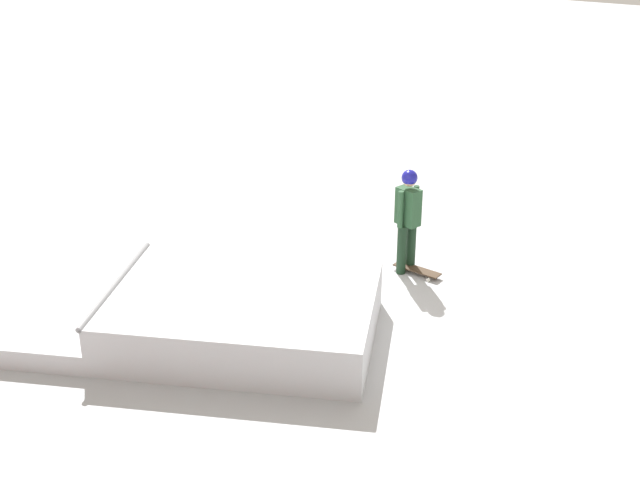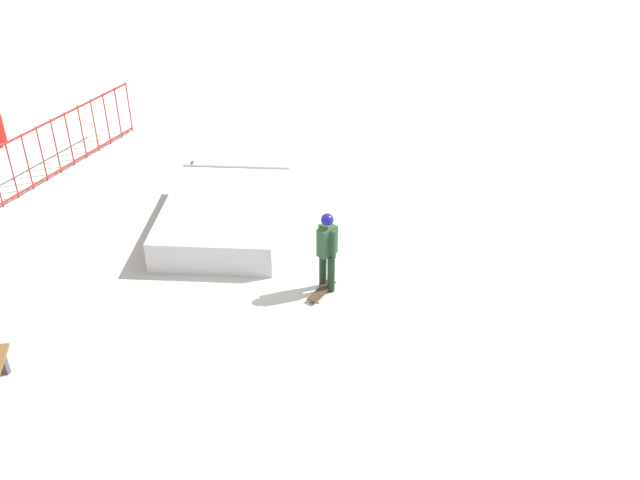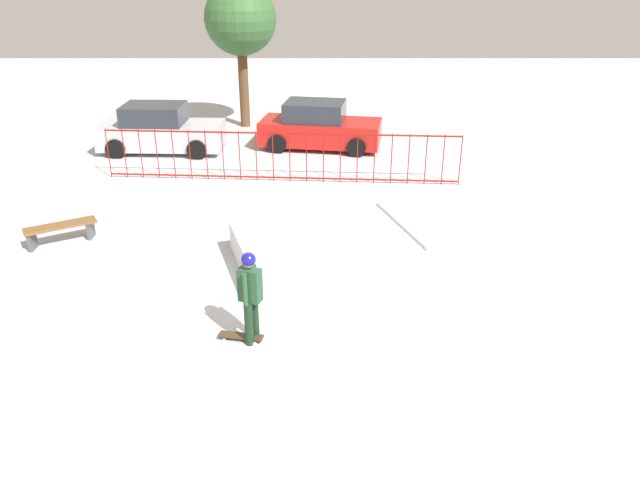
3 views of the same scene
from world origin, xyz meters
TOP-DOWN VIEW (x-y plane):
  - ground_plane at (0.00, 0.00)m, footprint 60.00×60.00m
  - skate_ramp at (1.66, 1.11)m, footprint 5.93×4.11m
  - skater at (-0.05, -1.99)m, footprint 0.43×0.42m
  - skateboard at (-0.26, -1.96)m, footprint 0.82×0.37m

SIDE VIEW (x-z plane):
  - ground_plane at x=0.00m, z-range 0.00..0.00m
  - skateboard at x=-0.26m, z-range 0.03..0.12m
  - skate_ramp at x=1.66m, z-range -0.05..0.69m
  - skater at x=-0.05m, z-range 0.14..1.87m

